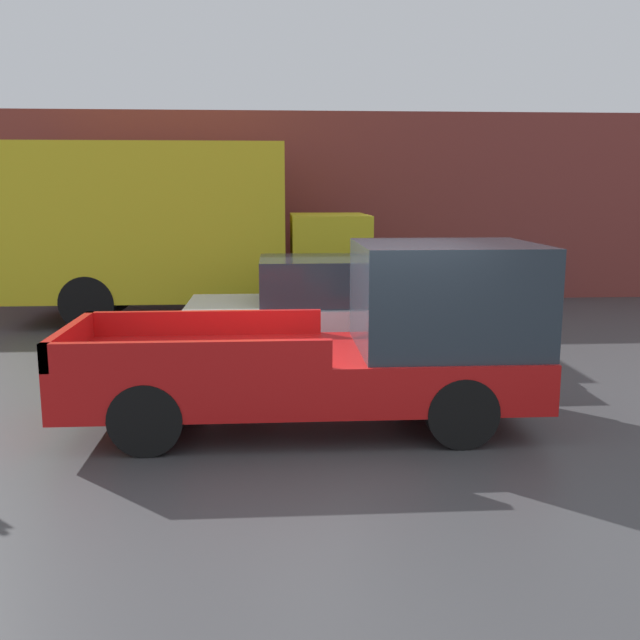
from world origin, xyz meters
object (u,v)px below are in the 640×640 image
object	(u,v)px
newspaper_box	(535,278)
car	(333,308)
delivery_truck	(176,228)
pickup_truck	(357,342)

from	to	relation	value
newspaper_box	car	bearing A→B (deg)	-133.11
delivery_truck	newspaper_box	distance (m)	8.86
pickup_truck	newspaper_box	xyz separation A→B (m)	(5.51, 9.16, -0.43)
pickup_truck	car	bearing A→B (deg)	90.27
newspaper_box	delivery_truck	bearing A→B (deg)	-165.47
delivery_truck	newspaper_box	xyz separation A→B (m)	(8.47, 2.20, -1.37)
pickup_truck	delivery_truck	bearing A→B (deg)	113.05
pickup_truck	newspaper_box	bearing A→B (deg)	58.95
car	delivery_truck	world-z (taller)	delivery_truck
car	newspaper_box	bearing A→B (deg)	46.89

